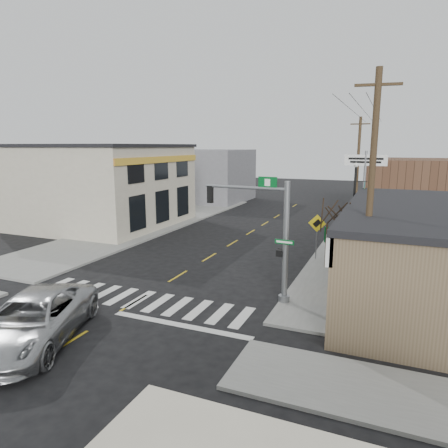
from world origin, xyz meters
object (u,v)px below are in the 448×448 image
at_px(guide_sign, 337,240).
at_px(lamp_post, 355,201).
at_px(bare_tree, 337,207).
at_px(fire_hydrant, 343,286).
at_px(utility_pole_near, 370,195).
at_px(dance_center_sign, 365,172).
at_px(utility_pole_far, 357,171).
at_px(traffic_signal_pole, 271,228).
at_px(suv, 32,320).

height_order(guide_sign, lamp_post, lamp_post).
height_order(guide_sign, bare_tree, bare_tree).
bearing_deg(fire_hydrant, utility_pole_near, -64.90).
relative_size(fire_hydrant, dance_center_sign, 0.12).
bearing_deg(utility_pole_far, bare_tree, -89.19).
distance_m(traffic_signal_pole, utility_pole_far, 19.54).
height_order(traffic_signal_pole, dance_center_sign, dance_center_sign).
xyz_separation_m(dance_center_sign, bare_tree, (-0.49, -11.76, -0.98)).
height_order(suv, dance_center_sign, dance_center_sign).
bearing_deg(bare_tree, utility_pole_near, -64.60).
height_order(guide_sign, utility_pole_near, utility_pole_near).
distance_m(dance_center_sign, bare_tree, 11.81).
bearing_deg(lamp_post, fire_hydrant, -76.72).
bearing_deg(traffic_signal_pole, suv, -129.94).
relative_size(traffic_signal_pole, dance_center_sign, 0.85).
xyz_separation_m(guide_sign, bare_tree, (0.21, -2.66, 2.24)).
height_order(lamp_post, bare_tree, lamp_post).
distance_m(fire_hydrant, utility_pole_near, 5.07).
relative_size(traffic_signal_pole, fire_hydrant, 7.21).
distance_m(suv, traffic_signal_pole, 9.92).
height_order(suv, guide_sign, guide_sign).
height_order(dance_center_sign, bare_tree, dance_center_sign).
relative_size(suv, traffic_signal_pole, 1.13).
relative_size(suv, fire_hydrant, 8.15).
height_order(traffic_signal_pole, utility_pole_near, utility_pole_near).
bearing_deg(bare_tree, traffic_signal_pole, -126.56).
distance_m(lamp_post, dance_center_sign, 4.97).
bearing_deg(suv, lamp_post, 40.85).
bearing_deg(guide_sign, suv, -118.25).
relative_size(dance_center_sign, bare_tree, 1.30).
bearing_deg(fire_hydrant, dance_center_sign, 90.56).
relative_size(lamp_post, bare_tree, 1.16).
xyz_separation_m(fire_hydrant, bare_tree, (-0.61, 1.26, 3.46)).
relative_size(suv, bare_tree, 1.25).
bearing_deg(traffic_signal_pole, fire_hydrant, 36.69).
distance_m(bare_tree, utility_pole_near, 3.90).
relative_size(traffic_signal_pole, guide_sign, 2.19).
xyz_separation_m(bare_tree, utility_pole_near, (1.61, -3.40, 1.03)).
bearing_deg(guide_sign, bare_tree, -79.07).
bearing_deg(utility_pole_near, fire_hydrant, 107.69).
bearing_deg(traffic_signal_pole, bare_tree, 57.53).
bearing_deg(lamp_post, suv, -107.57).
xyz_separation_m(lamp_post, utility_pole_far, (-0.66, 9.20, 1.37)).
height_order(fire_hydrant, bare_tree, bare_tree).
bearing_deg(suv, utility_pole_far, 51.19).
distance_m(fire_hydrant, utility_pole_far, 18.04).
bearing_deg(bare_tree, suv, -131.86).
distance_m(guide_sign, utility_pole_near, 7.12).
xyz_separation_m(bare_tree, utility_pole_far, (-0.39, 16.24, 0.81)).
height_order(suv, lamp_post, lamp_post).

